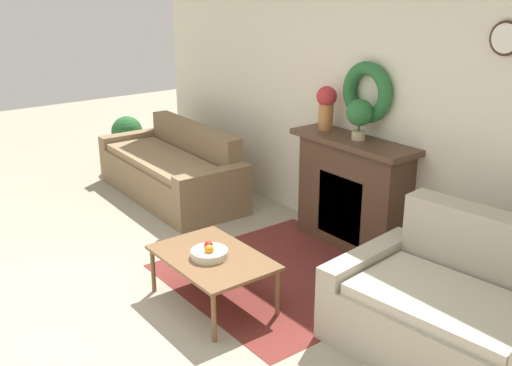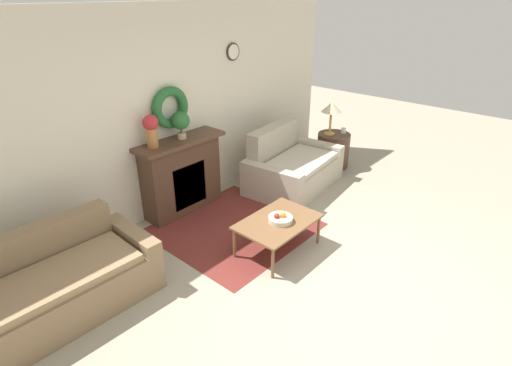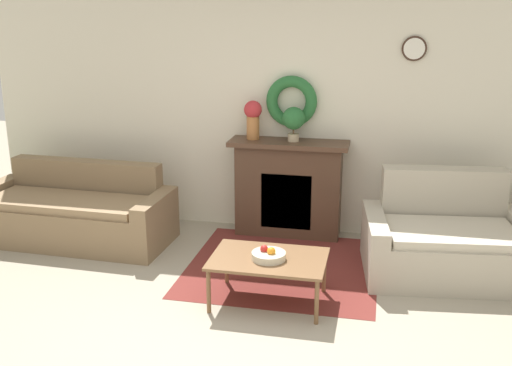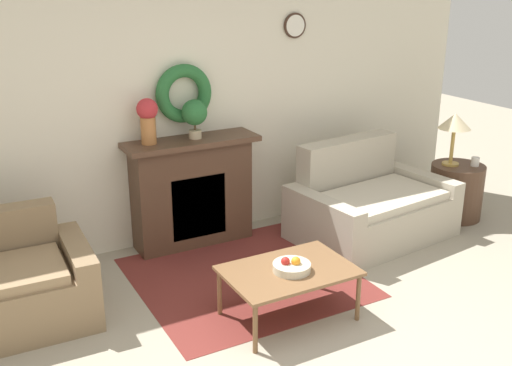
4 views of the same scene
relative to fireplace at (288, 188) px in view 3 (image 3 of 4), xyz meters
name	(u,v)px [view 3 (image 3 of 4)]	position (x,y,z in m)	size (l,w,h in m)	color
ground_plane	(217,364)	(-0.08, -2.60, -0.53)	(16.00, 16.00, 0.00)	#9E937F
floor_rug	(283,267)	(0.09, -0.89, -0.53)	(1.80, 1.75, 0.01)	maroon
wall_back	(286,109)	(-0.07, 0.20, 0.82)	(6.80, 0.19, 2.70)	beige
fireplace	(288,188)	(0.00, 0.00, 0.00)	(1.26, 0.41, 1.05)	#4C3323
couch_left	(75,214)	(-2.20, -0.65, -0.24)	(2.08, 0.92, 0.80)	#846B4C
loveseat_right	(447,241)	(1.61, -0.67, -0.22)	(1.62, 1.17, 0.92)	#B2A893
coffee_table	(269,261)	(0.09, -1.61, -0.16)	(0.96, 0.65, 0.40)	brown
fruit_bowl	(269,255)	(0.10, -1.64, -0.09)	(0.28, 0.28, 0.11)	beige
vase_on_mantel_left	(253,117)	(-0.39, 0.01, 0.76)	(0.19, 0.19, 0.41)	#AD6B38
potted_plant_on_mantel	(294,120)	(0.05, -0.01, 0.75)	(0.24, 0.24, 0.36)	tan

